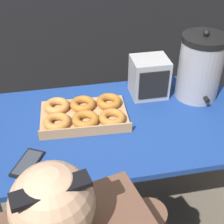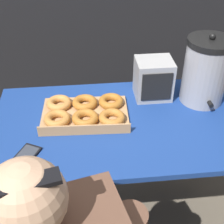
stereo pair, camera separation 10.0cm
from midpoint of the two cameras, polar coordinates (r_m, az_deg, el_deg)
The scene contains 6 objects.
ground_plane at distance 2.04m, azimuth 0.09°, elevation -18.45°, with size 12.00×12.00×0.00m, color brown.
folding_table at distance 1.52m, azimuth 0.11°, elevation -3.27°, with size 1.24×0.71×0.75m.
donut_box at distance 1.50m, azimuth -7.03°, elevation -0.31°, with size 0.43×0.31×0.05m.
coffee_urn at distance 1.63m, azimuth 14.13°, elevation 7.93°, with size 0.23×0.25×0.36m.
cell_phone at distance 1.33m, azimuth -17.28°, elevation -9.04°, with size 0.14×0.18×0.01m.
space_heater at distance 1.63m, azimuth 5.06°, elevation 6.32°, with size 0.18×0.16×0.21m.
Camera 1 is at (-0.27, -1.14, 1.67)m, focal length 50.00 mm.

